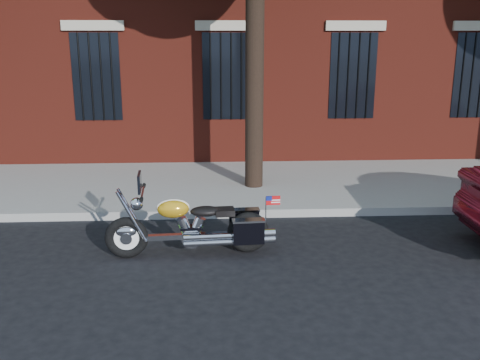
{
  "coord_description": "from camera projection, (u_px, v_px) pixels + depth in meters",
  "views": [
    {
      "loc": [
        -0.32,
        -7.63,
        3.12
      ],
      "look_at": [
        0.11,
        0.8,
        0.84
      ],
      "focal_mm": 40.0,
      "sensor_mm": 36.0,
      "label": 1
    }
  ],
  "objects": [
    {
      "name": "ground",
      "position": [
        236.0,
        246.0,
        8.19
      ],
      "size": [
        120.0,
        120.0,
        0.0
      ],
      "primitive_type": "plane",
      "color": "black",
      "rests_on": "ground"
    },
    {
      "name": "sidewalk",
      "position": [
        229.0,
        185.0,
        11.31
      ],
      "size": [
        40.0,
        3.6,
        0.15
      ],
      "primitive_type": "cube",
      "color": "gray",
      "rests_on": "ground"
    },
    {
      "name": "motorcycle",
      "position": [
        197.0,
        228.0,
        7.77
      ],
      "size": [
        2.51,
        0.8,
        1.26
      ],
      "rotation": [
        0.0,
        0.0,
        0.07
      ],
      "color": "black",
      "rests_on": "ground"
    },
    {
      "name": "curb",
      "position": [
        232.0,
        213.0,
        9.5
      ],
      "size": [
        40.0,
        0.16,
        0.15
      ],
      "primitive_type": "cube",
      "color": "gray",
      "rests_on": "ground"
    }
  ]
}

